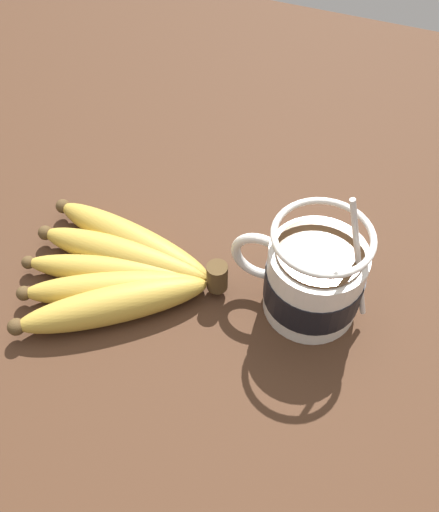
% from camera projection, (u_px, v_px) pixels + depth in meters
% --- Properties ---
extents(table, '(1.15, 1.15, 0.04)m').
position_uv_depth(table, '(246.00, 325.00, 0.55)').
color(table, '#422819').
rests_on(table, ground).
extents(coffee_mug, '(0.13, 0.09, 0.15)m').
position_uv_depth(coffee_mug, '(313.00, 278.00, 0.51)').
color(coffee_mug, white).
rests_on(coffee_mug, table).
extents(banana_bunch, '(0.21, 0.17, 0.04)m').
position_uv_depth(banana_bunch, '(121.00, 271.00, 0.55)').
color(banana_bunch, '#4C381E').
rests_on(banana_bunch, table).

